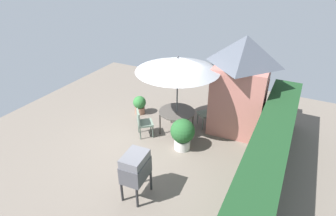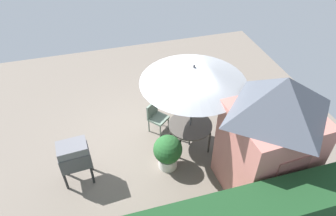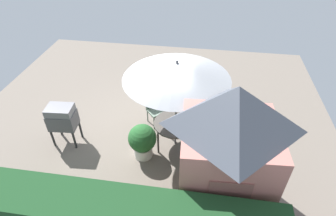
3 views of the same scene
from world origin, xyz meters
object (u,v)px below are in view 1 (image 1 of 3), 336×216
Objects in this scene: bbq_grill at (135,167)px; garden_shed at (241,83)px; chair_far_side at (143,122)px; patio_table at (177,113)px; chair_near_shed at (208,112)px; potted_plant_by_shed at (183,133)px; potted_plant_by_grill at (140,104)px; patio_umbrella at (178,64)px.

garden_shed is at bearing 162.53° from bbq_grill.
bbq_grill reaches higher than chair_far_side.
bbq_grill is at bearing 28.28° from chair_far_side.
bbq_grill is (2.96, 0.35, 0.16)m from patio_table.
chair_near_shed is 1.62m from potted_plant_by_shed.
garden_shed is at bearing 111.63° from chair_near_shed.
potted_plant_by_shed reaches higher than chair_near_shed.
patio_table is 1.27× the size of chair_near_shed.
bbq_grill is at bearing 31.12° from potted_plant_by_grill.
chair_near_shed is 1.00× the size of chair_far_side.
potted_plant_by_shed is (0.77, 0.56, -1.77)m from patio_umbrella.
potted_plant_by_shed is at bearing 61.37° from potted_plant_by_grill.
bbq_grill is at bearing -6.39° from chair_near_shed.
chair_far_side is 1.41m from potted_plant_by_shed.
chair_far_side is (-2.24, -1.20, -0.33)m from bbq_grill.
bbq_grill is at bearing -5.29° from potted_plant_by_shed.
chair_near_shed reaches higher than patio_table.
patio_table is at bearing -43.06° from chair_near_shed.
potted_plant_by_grill is at bearing -105.24° from patio_umbrella.
garden_shed is 3.65m from potted_plant_by_grill.
bbq_grill is at bearing -17.47° from garden_shed.
bbq_grill is 1.22× the size of potted_plant_by_shed.
patio_umbrella is 2.86× the size of chair_far_side.
chair_near_shed reaches higher than potted_plant_by_grill.
garden_shed is 3.44× the size of chair_near_shed.
patio_umbrella is at bearing -144.24° from potted_plant_by_shed.
bbq_grill is (4.14, -1.30, -0.73)m from garden_shed.
potted_plant_by_grill is at bearing -118.63° from potted_plant_by_shed.
patio_umbrella is 2.15× the size of bbq_grill.
garden_shed is 1.42m from chair_near_shed.
garden_shed reaches higher than potted_plant_by_shed.
patio_umbrella is (-0.00, -0.00, 1.63)m from patio_table.
garden_shed is at bearing 150.62° from potted_plant_by_shed.
chair_far_side is (1.55, -1.63, 0.00)m from chair_near_shed.
patio_umbrella is 2.63m from potted_plant_by_grill.
patio_table is at bearing 130.23° from chair_far_side.
patio_umbrella reaches higher than bbq_grill.
chair_far_side is at bearing -52.83° from garden_shed.
garden_shed reaches higher than potted_plant_by_grill.
patio_umbrella is at bearing -135.00° from patio_table.
potted_plant_by_shed is at bearing -7.88° from chair_near_shed.
chair_near_shed is at bearing 136.94° from patio_umbrella.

